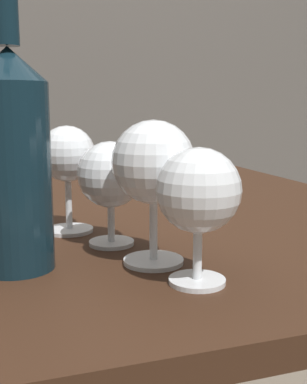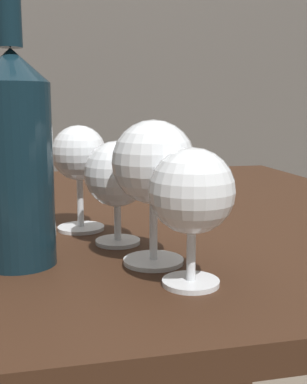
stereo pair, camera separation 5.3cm
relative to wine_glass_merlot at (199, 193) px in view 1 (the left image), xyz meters
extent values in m
cube|color=#59544F|center=(-0.08, 1.57, 0.44)|extent=(5.00, 0.08, 2.60)
cube|color=#382114|center=(-0.08, 0.37, -0.11)|extent=(1.13, 0.99, 0.03)
cylinder|color=#382114|center=(0.42, 0.80, -0.49)|extent=(0.06, 0.06, 0.74)
cylinder|color=white|center=(0.00, 0.00, -0.09)|extent=(0.06, 0.06, 0.00)
cylinder|color=white|center=(0.00, 0.00, -0.06)|extent=(0.01, 0.01, 0.06)
sphere|color=white|center=(0.00, 0.00, 0.00)|extent=(0.08, 0.08, 0.08)
ellipsoid|color=maroon|center=(0.00, 0.00, 0.00)|extent=(0.07, 0.07, 0.04)
cylinder|color=white|center=(-0.02, 0.07, -0.09)|extent=(0.07, 0.07, 0.00)
cylinder|color=white|center=(-0.02, 0.07, -0.05)|extent=(0.01, 0.01, 0.08)
sphere|color=white|center=(-0.02, 0.07, 0.02)|extent=(0.09, 0.09, 0.09)
ellipsoid|color=gold|center=(-0.02, 0.07, 0.02)|extent=(0.08, 0.08, 0.03)
cylinder|color=white|center=(-0.05, 0.16, -0.09)|extent=(0.06, 0.06, 0.00)
cylinder|color=white|center=(-0.05, 0.16, -0.06)|extent=(0.01, 0.01, 0.06)
sphere|color=white|center=(-0.05, 0.16, 0.00)|extent=(0.08, 0.08, 0.08)
ellipsoid|color=#380711|center=(-0.05, 0.16, -0.01)|extent=(0.07, 0.07, 0.02)
cylinder|color=white|center=(-0.09, 0.24, -0.09)|extent=(0.07, 0.07, 0.00)
cylinder|color=white|center=(-0.09, 0.24, -0.05)|extent=(0.01, 0.01, 0.08)
sphere|color=white|center=(-0.09, 0.24, 0.02)|extent=(0.08, 0.08, 0.08)
ellipsoid|color=pink|center=(-0.09, 0.24, 0.01)|extent=(0.07, 0.07, 0.02)
cylinder|color=#0F232D|center=(-0.17, 0.10, 0.01)|extent=(0.08, 0.08, 0.20)
cone|color=#0F232D|center=(-0.17, 0.10, 0.12)|extent=(0.08, 0.08, 0.03)
cylinder|color=#0F232D|center=(-0.17, 0.10, 0.18)|extent=(0.03, 0.03, 0.08)
camera|label=1|loc=(-0.19, -0.42, 0.08)|focal=45.49mm
camera|label=2|loc=(-0.14, -0.44, 0.08)|focal=45.49mm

